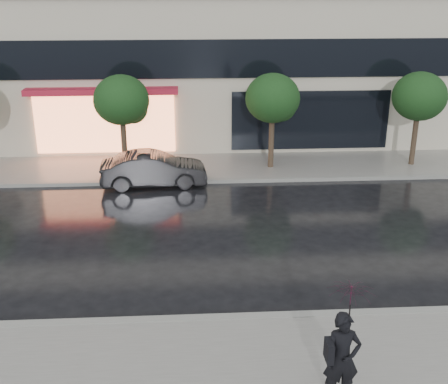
{
  "coord_description": "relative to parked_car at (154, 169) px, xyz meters",
  "views": [
    {
      "loc": [
        -0.26,
        -12.11,
        7.47
      ],
      "look_at": [
        0.68,
        3.78,
        1.4
      ],
      "focal_mm": 45.0,
      "sensor_mm": 36.0,
      "label": 1
    }
  ],
  "objects": [
    {
      "name": "tree_mid_east",
      "position": [
        4.8,
        1.73,
        2.26
      ],
      "size": [
        2.2,
        2.2,
        3.99
      ],
      "color": "#33261C",
      "rests_on": "ground"
    },
    {
      "name": "tree_mid_west",
      "position": [
        -1.2,
        1.73,
        2.26
      ],
      "size": [
        2.2,
        2.2,
        3.99
      ],
      "color": "#33261C",
      "rests_on": "ground"
    },
    {
      "name": "curb_near",
      "position": [
        1.73,
        -9.3,
        -0.59
      ],
      "size": [
        60.0,
        0.25,
        0.14
      ],
      "primitive_type": "cube",
      "color": "gray",
      "rests_on": "ground"
    },
    {
      "name": "parked_car",
      "position": [
        0.0,
        0.0,
        0.0
      ],
      "size": [
        4.07,
        1.64,
        1.32
      ],
      "primitive_type": "imported",
      "rotation": [
        0.0,
        0.0,
        1.63
      ],
      "color": "black",
      "rests_on": "ground"
    },
    {
      "name": "sidewalk_far",
      "position": [
        1.73,
        1.95,
        -0.6
      ],
      "size": [
        60.0,
        3.5,
        0.12
      ],
      "primitive_type": "cube",
      "color": "slate",
      "rests_on": "ground"
    },
    {
      "name": "ground",
      "position": [
        1.73,
        -8.3,
        -0.66
      ],
      "size": [
        120.0,
        120.0,
        0.0
      ],
      "primitive_type": "plane",
      "color": "black",
      "rests_on": "ground"
    },
    {
      "name": "pedestrian_with_umbrella",
      "position": [
        4.14,
        -12.14,
        0.96
      ],
      "size": [
        0.86,
        0.88,
        2.43
      ],
      "rotation": [
        0.0,
        0.0,
        -0.0
      ],
      "color": "black",
      "rests_on": "sidewalk_near"
    },
    {
      "name": "tree_far_east",
      "position": [
        10.8,
        1.73,
        2.26
      ],
      "size": [
        2.2,
        2.2,
        3.99
      ],
      "color": "#33261C",
      "rests_on": "ground"
    },
    {
      "name": "curb_far",
      "position": [
        1.73,
        0.2,
        -0.59
      ],
      "size": [
        60.0,
        0.25,
        0.14
      ],
      "primitive_type": "cube",
      "color": "gray",
      "rests_on": "ground"
    }
  ]
}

